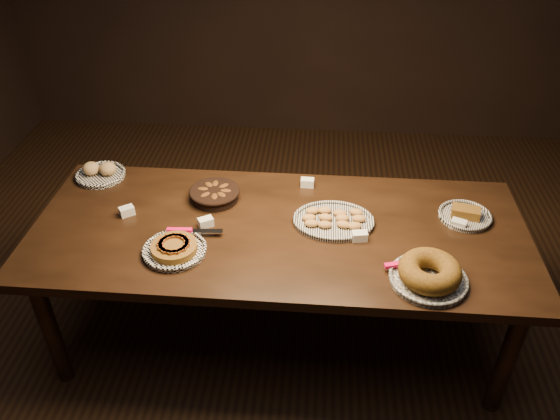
# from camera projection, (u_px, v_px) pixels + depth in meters

# --- Properties ---
(ground) EXTENTS (5.00, 5.00, 0.00)m
(ground) POSITION_uv_depth(u_px,v_px,m) (279.00, 333.00, 3.08)
(ground) COLOR black
(ground) RESTS_ON ground
(buffet_table) EXTENTS (2.40, 1.00, 0.75)m
(buffet_table) POSITION_uv_depth(u_px,v_px,m) (279.00, 240.00, 2.68)
(buffet_table) COLOR black
(buffet_table) RESTS_ON ground
(apple_tart_plate) EXTENTS (0.35, 0.30, 0.06)m
(apple_tart_plate) POSITION_uv_depth(u_px,v_px,m) (175.00, 248.00, 2.48)
(apple_tart_plate) COLOR white
(apple_tart_plate) RESTS_ON buffet_table
(madeleine_platter) EXTENTS (0.39, 0.32, 0.05)m
(madeleine_platter) POSITION_uv_depth(u_px,v_px,m) (334.00, 220.00, 2.66)
(madeleine_platter) COLOR black
(madeleine_platter) RESTS_ON buffet_table
(bundt_cake_plate) EXTENTS (0.35, 0.34, 0.10)m
(bundt_cake_plate) POSITION_uv_depth(u_px,v_px,m) (429.00, 273.00, 2.31)
(bundt_cake_plate) COLOR black
(bundt_cake_plate) RESTS_ON buffet_table
(croissant_basket) EXTENTS (0.32, 0.32, 0.07)m
(croissant_basket) POSITION_uv_depth(u_px,v_px,m) (215.00, 193.00, 2.82)
(croissant_basket) COLOR black
(croissant_basket) RESTS_ON buffet_table
(bread_roll_plate) EXTENTS (0.27, 0.27, 0.08)m
(bread_roll_plate) POSITION_uv_depth(u_px,v_px,m) (100.00, 172.00, 3.00)
(bread_roll_plate) COLOR white
(bread_roll_plate) RESTS_ON buffet_table
(loaf_plate) EXTENTS (0.26, 0.26, 0.06)m
(loaf_plate) POSITION_uv_depth(u_px,v_px,m) (465.00, 215.00, 2.69)
(loaf_plate) COLOR black
(loaf_plate) RESTS_ON buffet_table
(tent_cards) EXTENTS (1.71, 0.49, 0.04)m
(tent_cards) POSITION_uv_depth(u_px,v_px,m) (290.00, 214.00, 2.69)
(tent_cards) COLOR white
(tent_cards) RESTS_ON buffet_table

